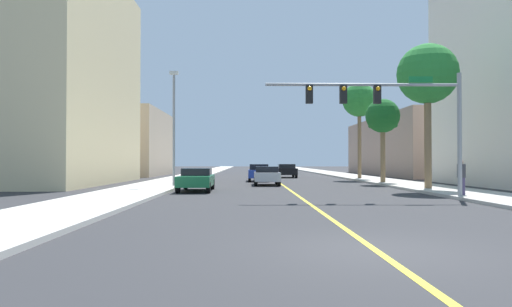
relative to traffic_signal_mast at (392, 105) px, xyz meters
name	(u,v)px	position (x,y,z in m)	size (l,w,h in m)	color
ground	(271,177)	(-4.11, 30.10, -4.29)	(192.00, 192.00, 0.00)	#2D2D30
sidewalk_left	(192,176)	(-12.83, 30.10, -4.22)	(3.78, 168.00, 0.15)	beige
sidewalk_right	(349,176)	(4.61, 30.10, -4.22)	(3.78, 168.00, 0.15)	#B2ADA3
lane_marking_center	(271,177)	(-4.11, 30.10, -4.29)	(0.16, 144.00, 0.01)	yellow
building_left_near	(14,77)	(-24.51, 14.22, 3.88)	(15.09, 17.80, 16.35)	beige
building_left_far	(106,143)	(-23.97, 35.19, -0.40)	(14.01, 16.25, 7.78)	tan
building_right_far	(442,147)	(17.39, 35.30, -0.79)	(17.27, 27.57, 7.00)	gray
traffic_signal_mast	(392,105)	(0.00, 0.00, 0.00)	(9.04, 0.36, 5.65)	gray
street_lamp	(174,122)	(-11.44, 8.91, 0.00)	(0.56, 0.28, 7.44)	gray
palm_near	(428,75)	(3.95, 5.81, 2.50)	(3.52, 3.52, 8.49)	brown
palm_mid	(383,117)	(3.59, 13.63, 0.77)	(2.57, 2.57, 6.31)	brown
palm_far	(359,101)	(3.73, 21.44, 3.03)	(3.13, 3.13, 8.84)	brown
car_black	(286,170)	(-2.58, 27.28, -3.54)	(1.98, 4.07, 1.42)	black
car_silver	(267,175)	(-5.28, 12.09, -3.57)	(1.82, 3.96, 1.35)	#BCBCC1
car_green	(196,179)	(-9.60, 5.71, -3.60)	(1.92, 4.58, 1.32)	#196638
car_blue	(259,172)	(-5.71, 18.37, -3.54)	(1.80, 3.82, 1.47)	#1E389E
pedestrian	(461,177)	(3.45, 0.55, -3.31)	(0.38, 0.38, 1.67)	#3F3859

